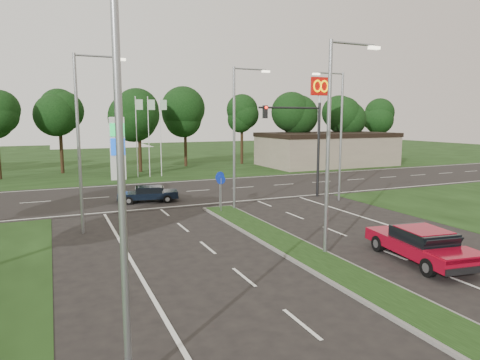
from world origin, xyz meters
name	(u,v)px	position (x,y,z in m)	size (l,w,h in m)	color
ground	(420,316)	(0.00, 0.00, 0.00)	(160.00, 160.00, 0.00)	black
verge_far	(125,159)	(0.00, 55.00, 0.00)	(160.00, 50.00, 0.02)	black
cross_road	(186,192)	(0.00, 24.00, 0.00)	(160.00, 12.00, 0.02)	black
median_kerb	(338,271)	(0.00, 4.00, 0.06)	(2.00, 26.00, 0.12)	slate
commercial_building	(327,149)	(22.00, 36.00, 2.00)	(16.00, 9.00, 4.00)	gray
streetlight_median_near	(332,137)	(1.00, 6.00, 5.08)	(2.53, 0.22, 9.00)	gray
streetlight_median_far	(237,131)	(1.00, 16.00, 5.08)	(2.53, 0.22, 9.00)	gray
streetlight_left_near	(130,156)	(-8.30, 0.00, 5.08)	(2.53, 0.22, 9.00)	gray
streetlight_left_far	(82,134)	(-8.30, 14.00, 5.08)	(2.53, 0.22, 9.00)	gray
streetlight_right_far	(339,129)	(8.80, 16.00, 5.08)	(2.53, 0.22, 9.00)	gray
traffic_signal	(304,135)	(7.19, 18.00, 4.65)	(5.10, 0.42, 7.00)	black
median_signs	(220,184)	(0.00, 16.40, 1.71)	(1.16, 1.76, 2.38)	gray
gas_pylon	(120,147)	(-3.79, 33.05, 3.20)	(5.80, 1.26, 8.00)	silver
mcdonalds_sign	(320,99)	(18.00, 31.97, 7.99)	(2.20, 0.47, 10.40)	silver
treeline_far	(145,110)	(0.10, 39.93, 6.83)	(6.00, 6.00, 9.90)	black
red_sedan	(422,244)	(3.94, 3.72, 0.74)	(2.73, 5.26, 1.38)	maroon
navy_sedan	(148,194)	(-3.70, 20.90, 0.60)	(4.31, 2.40, 1.12)	black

